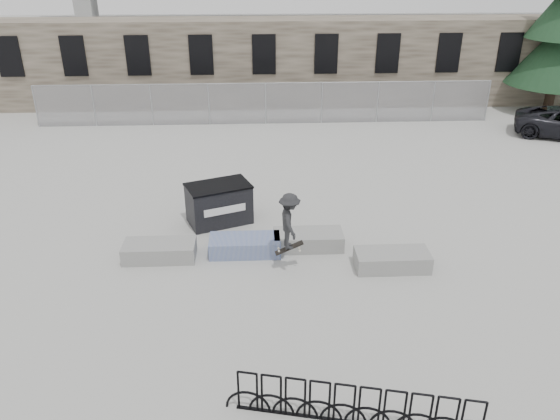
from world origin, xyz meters
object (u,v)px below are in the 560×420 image
object	(u,v)px
planter_offset	(392,259)
skateboarder	(289,221)
planter_center_left	(245,245)
planter_far_left	(160,250)
dumpster	(219,203)
planter_center_right	(308,239)
bike_rack	(357,406)

from	to	relation	value
planter_offset	skateboarder	distance (m)	3.05
planter_center_left	planter_offset	size ratio (longest dim) A/B	1.00
planter_far_left	planter_offset	world-z (taller)	same
dumpster	planter_center_left	bearing A→B (deg)	-88.84
planter_center_left	dumpster	xyz separation A→B (m)	(-0.82, 1.99, 0.38)
skateboarder	planter_offset	bearing A→B (deg)	-98.57
planter_center_right	bike_rack	bearing A→B (deg)	-87.72
planter_center_right	bike_rack	size ratio (longest dim) A/B	0.41
dumpster	skateboarder	world-z (taller)	skateboarder
planter_offset	planter_far_left	bearing A→B (deg)	172.89
planter_far_left	bike_rack	size ratio (longest dim) A/B	0.41
planter_center_left	bike_rack	xyz separation A→B (m)	(2.10, -6.31, 0.18)
planter_offset	planter_center_right	bearing A→B (deg)	150.59
planter_far_left	planter_center_left	bearing A→B (deg)	4.56
planter_offset	skateboarder	size ratio (longest dim) A/B	1.15
dumpster	bike_rack	world-z (taller)	dumpster
planter_center_right	planter_offset	xyz separation A→B (m)	(2.18, -1.23, 0.00)
planter_offset	dumpster	world-z (taller)	dumpster
planter_center_right	skateboarder	size ratio (longest dim) A/B	1.15
planter_offset	skateboarder	world-z (taller)	skateboarder
planter_far_left	planter_offset	size ratio (longest dim) A/B	1.00
planter_far_left	planter_center_left	xyz separation A→B (m)	(2.39, 0.19, 0.00)
planter_far_left	skateboarder	xyz separation A→B (m)	(3.59, -0.72, 1.19)
bike_rack	planter_far_left	bearing A→B (deg)	126.22
planter_far_left	planter_offset	xyz separation A→B (m)	(6.40, -0.80, 0.00)
dumpster	planter_offset	bearing A→B (deg)	-52.97
planter_offset	dumpster	size ratio (longest dim) A/B	0.89
planter_far_left	planter_center_right	xyz separation A→B (m)	(4.22, 0.43, 0.00)
dumpster	skateboarder	distance (m)	3.64
planter_center_left	planter_center_right	xyz separation A→B (m)	(1.84, 0.24, 0.00)
planter_far_left	dumpster	bearing A→B (deg)	54.40
dumpster	bike_rack	xyz separation A→B (m)	(2.92, -8.31, -0.21)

